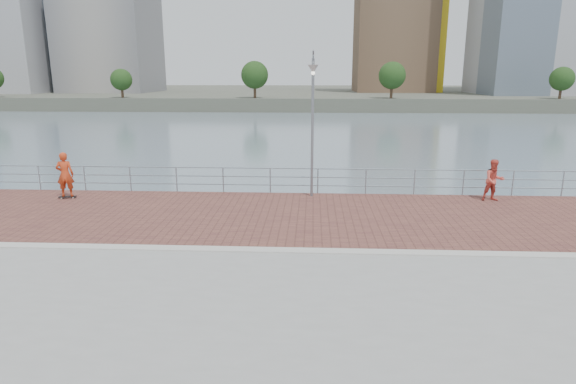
{
  "coord_description": "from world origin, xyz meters",
  "views": [
    {
      "loc": [
        0.78,
        -13.21,
        5.09
      ],
      "look_at": [
        0.0,
        2.0,
        1.3
      ],
      "focal_mm": 30.0,
      "sensor_mm": 36.0,
      "label": 1
    }
  ],
  "objects_px": {
    "guardrail": "(294,178)",
    "bystander": "(494,180)",
    "skateboarder": "(65,174)",
    "street_lamp": "(313,100)"
  },
  "relations": [
    {
      "from": "guardrail",
      "to": "street_lamp",
      "type": "xyz_separation_m",
      "value": [
        0.77,
        -0.91,
        3.34
      ]
    },
    {
      "from": "bystander",
      "to": "skateboarder",
      "type": "bearing_deg",
      "value": 177.85
    },
    {
      "from": "skateboarder",
      "to": "bystander",
      "type": "bearing_deg",
      "value": 168.03
    },
    {
      "from": "skateboarder",
      "to": "bystander",
      "type": "relative_size",
      "value": 1.09
    },
    {
      "from": "guardrail",
      "to": "bystander",
      "type": "distance_m",
      "value": 8.16
    },
    {
      "from": "guardrail",
      "to": "street_lamp",
      "type": "relative_size",
      "value": 6.89
    },
    {
      "from": "street_lamp",
      "to": "guardrail",
      "type": "bearing_deg",
      "value": 129.97
    },
    {
      "from": "skateboarder",
      "to": "bystander",
      "type": "height_order",
      "value": "skateboarder"
    },
    {
      "from": "skateboarder",
      "to": "street_lamp",
      "type": "bearing_deg",
      "value": 169.05
    },
    {
      "from": "street_lamp",
      "to": "skateboarder",
      "type": "distance_m",
      "value": 10.57
    }
  ]
}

